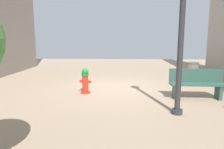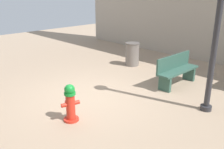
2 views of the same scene
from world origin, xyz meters
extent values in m
plane|color=tan|center=(0.00, 0.00, 0.00)|extent=(23.40, 23.40, 0.00)
cylinder|color=red|center=(1.11, 0.79, 0.03)|extent=(0.35, 0.35, 0.05)
cylinder|color=red|center=(1.11, 0.79, 0.35)|extent=(0.21, 0.21, 0.60)
cylinder|color=#198C33|center=(1.11, 0.79, 0.68)|extent=(0.26, 0.26, 0.06)
sphere|color=#198C33|center=(1.11, 0.79, 0.77)|extent=(0.24, 0.24, 0.24)
cylinder|color=red|center=(1.25, 0.75, 0.42)|extent=(0.15, 0.12, 0.09)
cylinder|color=red|center=(0.96, 0.83, 0.42)|extent=(0.15, 0.12, 0.09)
cylinder|color=red|center=(1.06, 0.63, 0.38)|extent=(0.15, 0.17, 0.12)
cube|color=#33594C|center=(-3.28, 1.33, 0.23)|extent=(0.11, 0.40, 0.45)
cube|color=#33594C|center=(-1.91, 1.30, 0.23)|extent=(0.11, 0.40, 0.45)
cube|color=#33594C|center=(-2.60, 1.32, 0.48)|extent=(1.72, 0.48, 0.06)
cube|color=#33594C|center=(-2.60, 1.13, 0.73)|extent=(1.71, 0.10, 0.44)
cylinder|color=#2D2D33|center=(-1.62, 2.74, 0.06)|extent=(0.28, 0.28, 0.12)
cylinder|color=#2D2D33|center=(-1.62, 2.74, 1.93)|extent=(0.14, 0.14, 3.62)
cylinder|color=slate|center=(-3.20, -1.11, 0.43)|extent=(0.53, 0.53, 0.87)
cylinder|color=#5B5551|center=(-3.20, -1.11, 0.89)|extent=(0.56, 0.56, 0.04)
camera|label=1|loc=(-0.19, 7.96, 1.92)|focal=33.45mm
camera|label=2|loc=(3.95, 5.03, 2.87)|focal=39.30mm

